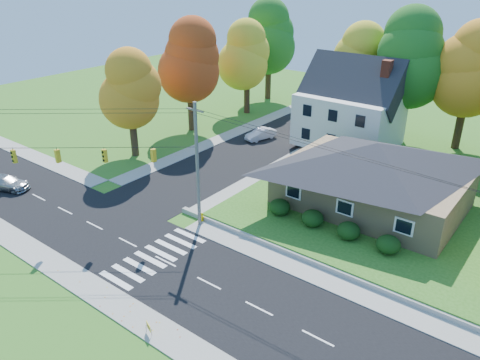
# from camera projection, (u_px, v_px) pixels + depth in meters

# --- Properties ---
(ground) EXTENTS (120.00, 120.00, 0.00)m
(ground) POSITION_uv_depth(u_px,v_px,m) (166.00, 262.00, 32.51)
(ground) COLOR #3D7923
(road_main) EXTENTS (90.00, 8.00, 0.02)m
(road_main) POSITION_uv_depth(u_px,v_px,m) (166.00, 261.00, 32.50)
(road_main) COLOR black
(road_main) RESTS_ON ground
(road_cross) EXTENTS (8.00, 44.00, 0.02)m
(road_cross) POSITION_uv_depth(u_px,v_px,m) (277.00, 137.00, 55.59)
(road_cross) COLOR black
(road_cross) RESTS_ON ground
(sidewalk_north) EXTENTS (90.00, 2.00, 0.08)m
(sidewalk_north) POSITION_uv_depth(u_px,v_px,m) (212.00, 231.00, 36.08)
(sidewalk_north) COLOR #9C9A90
(sidewalk_north) RESTS_ON ground
(sidewalk_south) EXTENTS (90.00, 2.00, 0.08)m
(sidewalk_south) POSITION_uv_depth(u_px,v_px,m) (107.00, 298.00, 28.90)
(sidewalk_south) COLOR #9C9A90
(sidewalk_south) RESTS_ON ground
(lawn) EXTENTS (30.00, 30.00, 0.50)m
(lawn) POSITION_uv_depth(u_px,v_px,m) (448.00, 201.00, 40.25)
(lawn) COLOR #3D7923
(lawn) RESTS_ON ground
(ranch_house) EXTENTS (14.60, 10.60, 5.40)m
(ranch_house) POSITION_uv_depth(u_px,v_px,m) (374.00, 173.00, 38.17)
(ranch_house) COLOR tan
(ranch_house) RESTS_ON lawn
(colonial_house) EXTENTS (10.40, 8.40, 9.60)m
(colonial_house) POSITION_uv_depth(u_px,v_px,m) (350.00, 108.00, 50.63)
(colonial_house) COLOR silver
(colonial_house) RESTS_ON lawn
(hedge_row) EXTENTS (10.70, 1.70, 1.27)m
(hedge_row) POSITION_uv_depth(u_px,v_px,m) (330.00, 224.00, 34.90)
(hedge_row) COLOR #163A10
(hedge_row) RESTS_ON lawn
(traffic_infrastructure) EXTENTS (38.10, 10.66, 10.00)m
(traffic_infrastructure) POSITION_uv_depth(u_px,v_px,m) (173.00, 188.00, 31.39)
(traffic_infrastructure) COLOR #666059
(traffic_infrastructure) RESTS_ON ground
(tree_lot_0) EXTENTS (6.72, 6.72, 12.51)m
(tree_lot_0) POSITION_uv_depth(u_px,v_px,m) (360.00, 63.00, 54.50)
(tree_lot_0) COLOR #3F2A19
(tree_lot_0) RESTS_ON lawn
(tree_lot_1) EXTENTS (7.84, 7.84, 14.60)m
(tree_lot_1) POSITION_uv_depth(u_px,v_px,m) (410.00, 58.00, 49.90)
(tree_lot_1) COLOR #3F2A19
(tree_lot_1) RESTS_ON lawn
(tree_lot_2) EXTENTS (7.28, 7.28, 13.56)m
(tree_lot_2) POSITION_uv_depth(u_px,v_px,m) (471.00, 70.00, 47.57)
(tree_lot_2) COLOR #3F2A19
(tree_lot_2) RESTS_ON lawn
(tree_west_0) EXTENTS (6.16, 6.16, 11.47)m
(tree_west_0) POSITION_uv_depth(u_px,v_px,m) (129.00, 90.00, 47.53)
(tree_west_0) COLOR #3F2A19
(tree_west_0) RESTS_ON ground
(tree_west_1) EXTENTS (7.28, 7.28, 13.56)m
(tree_west_1) POSITION_uv_depth(u_px,v_px,m) (189.00, 61.00, 54.70)
(tree_west_1) COLOR #3F2A19
(tree_west_1) RESTS_ON ground
(tree_west_2) EXTENTS (6.72, 6.72, 12.51)m
(tree_west_2) POSITION_uv_depth(u_px,v_px,m) (247.00, 55.00, 61.60)
(tree_west_2) COLOR #3F2A19
(tree_west_2) RESTS_ON ground
(tree_west_3) EXTENTS (7.84, 7.84, 14.60)m
(tree_west_3) POSITION_uv_depth(u_px,v_px,m) (269.00, 37.00, 67.89)
(tree_west_3) COLOR #3F2A19
(tree_west_3) RESTS_ON ground
(silver_sedan) EXTENTS (4.75, 3.32, 1.28)m
(silver_sedan) POSITION_uv_depth(u_px,v_px,m) (6.00, 183.00, 42.65)
(silver_sedan) COLOR #9E9E9E
(silver_sedan) RESTS_ON road_main
(white_car) EXTENTS (2.34, 4.09, 1.27)m
(white_car) POSITION_uv_depth(u_px,v_px,m) (261.00, 134.00, 54.74)
(white_car) COLOR #BAB9C8
(white_car) RESTS_ON road_cross
(fire_hydrant) EXTENTS (0.45, 0.35, 0.78)m
(fire_hydrant) POSITION_uv_depth(u_px,v_px,m) (202.00, 217.00, 37.39)
(fire_hydrant) COLOR #E4BC01
(fire_hydrant) RESTS_ON ground
(yard_sign) EXTENTS (0.58, 0.25, 0.76)m
(yard_sign) POSITION_uv_depth(u_px,v_px,m) (148.00, 327.00, 25.91)
(yard_sign) COLOR black
(yard_sign) RESTS_ON ground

